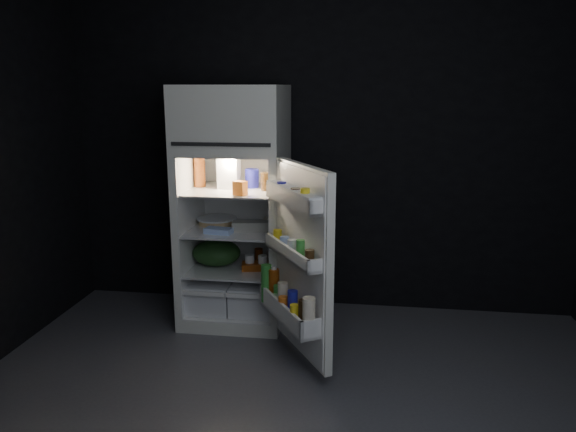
% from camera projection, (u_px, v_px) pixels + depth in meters
% --- Properties ---
extents(floor, '(4.00, 3.40, 0.00)m').
position_uv_depth(floor, '(291.00, 418.00, 3.07)').
color(floor, '#4C4C51').
rests_on(floor, ground).
extents(wall_back, '(4.00, 0.00, 2.70)m').
position_uv_depth(wall_back, '(321.00, 141.00, 4.40)').
color(wall_back, black).
rests_on(wall_back, ground).
extents(wall_front, '(4.00, 0.00, 2.70)m').
position_uv_depth(wall_front, '(175.00, 302.00, 1.13)').
color(wall_front, black).
rests_on(wall_front, ground).
extents(refrigerator, '(0.76, 0.71, 1.78)m').
position_uv_depth(refrigerator, '(235.00, 197.00, 4.21)').
color(refrigerator, white).
rests_on(refrigerator, ground).
extents(fridge_door, '(0.54, 0.72, 1.22)m').
position_uv_depth(fridge_door, '(298.00, 264.00, 3.52)').
color(fridge_door, white).
rests_on(fridge_door, ground).
extents(milk_jug, '(0.15, 0.15, 0.24)m').
position_uv_depth(milk_jug, '(229.00, 172.00, 4.17)').
color(milk_jug, white).
rests_on(milk_jug, refrigerator).
extents(mayo_jar, '(0.11, 0.11, 0.14)m').
position_uv_depth(mayo_jar, '(252.00, 178.00, 4.21)').
color(mayo_jar, '#1B1D96').
rests_on(mayo_jar, refrigerator).
extents(jam_jar, '(0.11, 0.11, 0.13)m').
position_uv_depth(jam_jar, '(267.00, 182.00, 4.09)').
color(jam_jar, black).
rests_on(jam_jar, refrigerator).
extents(amber_bottle, '(0.09, 0.09, 0.22)m').
position_uv_depth(amber_bottle, '(200.00, 172.00, 4.23)').
color(amber_bottle, '#B2531C').
rests_on(amber_bottle, refrigerator).
extents(small_carton, '(0.11, 0.10, 0.10)m').
position_uv_depth(small_carton, '(240.00, 188.00, 3.91)').
color(small_carton, '#C45C17').
rests_on(small_carton, refrigerator).
extents(egg_carton, '(0.29, 0.15, 0.07)m').
position_uv_depth(egg_carton, '(251.00, 226.00, 4.14)').
color(egg_carton, gray).
rests_on(egg_carton, refrigerator).
extents(pie, '(0.36, 0.36, 0.04)m').
position_uv_depth(pie, '(217.00, 221.00, 4.35)').
color(pie, tan).
rests_on(pie, refrigerator).
extents(flat_package, '(0.21, 0.13, 0.04)m').
position_uv_depth(flat_package, '(219.00, 231.00, 4.07)').
color(flat_package, '#97B4EA').
rests_on(flat_package, refrigerator).
extents(wrapped_pkg, '(0.11, 0.10, 0.05)m').
position_uv_depth(wrapped_pkg, '(271.00, 221.00, 4.35)').
color(wrapped_pkg, beige).
rests_on(wrapped_pkg, refrigerator).
extents(produce_bag, '(0.46, 0.43, 0.20)m').
position_uv_depth(produce_bag, '(216.00, 253.00, 4.30)').
color(produce_bag, '#193815').
rests_on(produce_bag, refrigerator).
extents(yogurt_tray, '(0.25, 0.17, 0.05)m').
position_uv_depth(yogurt_tray, '(258.00, 266.00, 4.22)').
color(yogurt_tray, '#8B3B0B').
rests_on(yogurt_tray, refrigerator).
extents(small_can_red, '(0.08, 0.08, 0.09)m').
position_uv_depth(small_can_red, '(259.00, 254.00, 4.45)').
color(small_can_red, '#8B3B0B').
rests_on(small_can_red, refrigerator).
extents(small_can_silver, '(0.07, 0.07, 0.09)m').
position_uv_depth(small_can_silver, '(271.00, 255.00, 4.41)').
color(small_can_silver, silver).
rests_on(small_can_silver, refrigerator).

